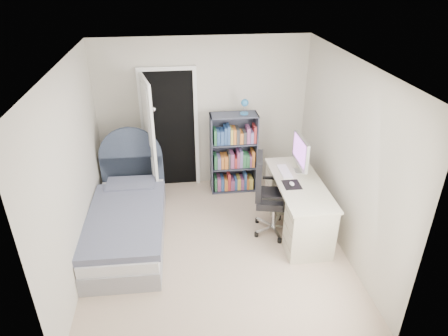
{
  "coord_description": "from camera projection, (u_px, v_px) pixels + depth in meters",
  "views": [
    {
      "loc": [
        -0.44,
        -4.37,
        3.53
      ],
      "look_at": [
        0.14,
        0.17,
        1.11
      ],
      "focal_mm": 32.0,
      "sensor_mm": 36.0,
      "label": 1
    }
  ],
  "objects": [
    {
      "name": "bed",
      "position": [
        128.0,
        220.0,
        5.56
      ],
      "size": [
        1.04,
        2.12,
        1.29
      ],
      "color": "gray",
      "rests_on": "ground"
    },
    {
      "name": "nightstand",
      "position": [
        122.0,
        173.0,
        6.63
      ],
      "size": [
        0.36,
        0.36,
        0.55
      ],
      "color": "tan",
      "rests_on": "ground"
    },
    {
      "name": "bookcase",
      "position": [
        234.0,
        156.0,
        6.58
      ],
      "size": [
        0.76,
        0.32,
        1.6
      ],
      "color": "#3B4051",
      "rests_on": "ground"
    },
    {
      "name": "desk",
      "position": [
        297.0,
        203.0,
        5.69
      ],
      "size": [
        0.64,
        1.59,
        1.3
      ],
      "color": "beige",
      "rests_on": "ground"
    },
    {
      "name": "office_chair",
      "position": [
        269.0,
        192.0,
        5.53
      ],
      "size": [
        0.64,
        0.66,
        1.18
      ],
      "color": "silver",
      "rests_on": "ground"
    },
    {
      "name": "floor_lamp",
      "position": [
        155.0,
        157.0,
        6.57
      ],
      "size": [
        0.21,
        0.21,
        1.5
      ],
      "color": "silver",
      "rests_on": "ground"
    },
    {
      "name": "room_shell",
      "position": [
        215.0,
        165.0,
        4.95
      ],
      "size": [
        3.5,
        3.7,
        2.6
      ],
      "color": "tan",
      "rests_on": "ground"
    },
    {
      "name": "door",
      "position": [
        157.0,
        136.0,
        6.3
      ],
      "size": [
        0.92,
        0.82,
        2.06
      ],
      "color": "black",
      "rests_on": "ground"
    }
  ]
}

